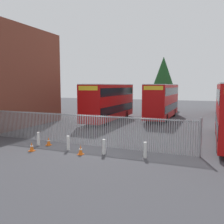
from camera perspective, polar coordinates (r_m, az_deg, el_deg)
ground_plane at (r=24.78m, az=3.52°, el=-3.68°), size 100.00×100.00×0.00m
palisade_fence at (r=17.66m, az=-7.17°, el=-3.84°), size 16.27×0.14×2.35m
double_decker_bus_behind_fence_left at (r=29.20m, az=-0.66°, el=2.62°), size 2.54×10.81×4.42m
double_decker_bus_behind_fence_right at (r=32.06m, az=11.73°, el=2.81°), size 2.54×10.81×4.42m
bollard_near_left at (r=18.19m, az=-16.87°, el=-6.03°), size 0.20×0.20×0.95m
bollard_center_front at (r=16.43m, az=-10.22°, el=-7.16°), size 0.20×0.20×0.95m
bollard_near_right at (r=15.20m, az=-1.90°, el=-8.15°), size 0.20×0.20×0.95m
bollard_far_right at (r=14.60m, az=7.77°, el=-8.82°), size 0.20×0.20×0.95m
traffic_cone_by_gate at (r=16.79m, az=-18.31°, el=-7.74°), size 0.34×0.34×0.59m
traffic_cone_mid_forecourt at (r=15.30m, az=-7.38°, el=-8.83°), size 0.34×0.34×0.59m
traffic_cone_near_kerb at (r=18.07m, az=-14.64°, el=-6.65°), size 0.34×0.34×0.59m
tree_tall_back at (r=43.98m, az=11.95°, el=8.47°), size 4.42×4.42×9.27m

